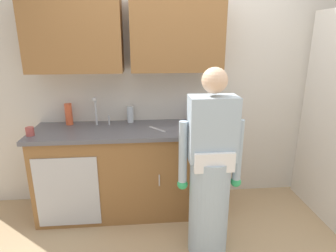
# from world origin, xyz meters

# --- Properties ---
(ground_plane) EXTENTS (9.00, 9.00, 0.00)m
(ground_plane) POSITION_xyz_m (0.00, 0.00, 0.00)
(ground_plane) COLOR tan
(kitchen_wall_with_uppers) EXTENTS (4.80, 0.44, 2.70)m
(kitchen_wall_with_uppers) POSITION_xyz_m (-0.14, 0.99, 1.48)
(kitchen_wall_with_uppers) COLOR beige
(kitchen_wall_with_uppers) RESTS_ON ground
(closet_door_panel) EXTENTS (0.04, 1.10, 2.10)m
(closet_door_panel) POSITION_xyz_m (1.45, 0.40, 1.05)
(closet_door_panel) COLOR silver
(closet_door_panel) RESTS_ON ground
(counter_cabinet) EXTENTS (1.90, 0.62, 0.90)m
(counter_cabinet) POSITION_xyz_m (-0.55, 0.70, 0.45)
(counter_cabinet) COLOR brown
(counter_cabinet) RESTS_ON ground
(countertop) EXTENTS (1.96, 0.66, 0.04)m
(countertop) POSITION_xyz_m (-0.55, 0.70, 0.92)
(countertop) COLOR #595960
(countertop) RESTS_ON counter_cabinet
(sink) EXTENTS (0.50, 0.36, 0.35)m
(sink) POSITION_xyz_m (-0.86, 0.71, 0.93)
(sink) COLOR #B7BABF
(sink) RESTS_ON counter_cabinet
(person_at_sink) EXTENTS (0.55, 0.34, 1.62)m
(person_at_sink) POSITION_xyz_m (0.14, -0.00, 0.69)
(person_at_sink) COLOR white
(person_at_sink) RESTS_ON ground
(bottle_dish_liquid) EXTENTS (0.08, 0.08, 0.17)m
(bottle_dish_liquid) POSITION_xyz_m (0.32, 0.93, 1.03)
(bottle_dish_liquid) COLOR silver
(bottle_dish_liquid) RESTS_ON countertop
(bottle_water_short) EXTENTS (0.08, 0.08, 0.23)m
(bottle_water_short) POSITION_xyz_m (-1.19, 0.90, 1.05)
(bottle_water_short) COLOR #E05933
(bottle_water_short) RESTS_ON countertop
(bottle_water_tall) EXTENTS (0.07, 0.07, 0.19)m
(bottle_water_tall) POSITION_xyz_m (0.12, 0.88, 1.04)
(bottle_water_tall) COLOR #334CB2
(bottle_water_tall) RESTS_ON countertop
(bottle_cleaner_spray) EXTENTS (0.07, 0.07, 0.18)m
(bottle_cleaner_spray) POSITION_xyz_m (-0.54, 0.93, 1.03)
(bottle_cleaner_spray) COLOR silver
(bottle_cleaner_spray) RESTS_ON countertop
(cup_by_sink) EXTENTS (0.08, 0.08, 0.08)m
(cup_by_sink) POSITION_xyz_m (-1.48, 0.56, 0.98)
(cup_by_sink) COLOR #B24C47
(cup_by_sink) RESTS_ON countertop
(knife_on_counter) EXTENTS (0.17, 0.20, 0.01)m
(knife_on_counter) POSITION_xyz_m (-0.27, 0.64, 0.94)
(knife_on_counter) COLOR silver
(knife_on_counter) RESTS_ON countertop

